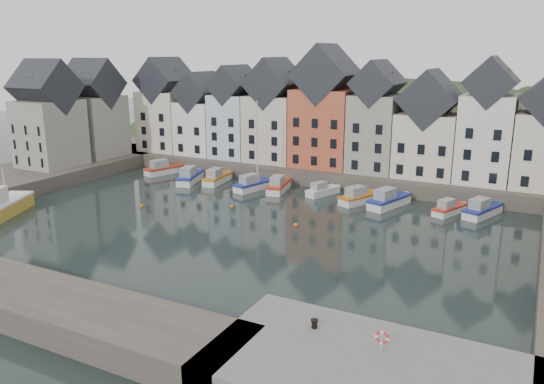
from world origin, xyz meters
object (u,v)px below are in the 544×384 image
Objects in this scene: boat_a at (164,169)px; boat_d at (253,184)px; life_ring_post at (382,338)px; mooring_bollard at (314,323)px.

boat_d is (17.41, -2.34, 0.05)m from boat_a.
boat_d reaches higher than life_ring_post.
boat_d is 22.23× the size of mooring_bollard.
mooring_bollard is at bearing -23.22° from boat_a.
mooring_bollard is 4.52m from life_ring_post.
boat_d is at bearing 124.42° from mooring_bollard.
mooring_bollard is (23.79, -34.71, 1.50)m from boat_d.
mooring_bollard is at bearing -40.23° from boat_d.
life_ring_post reaches higher than mooring_bollard.
boat_d is 45.34m from life_ring_post.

